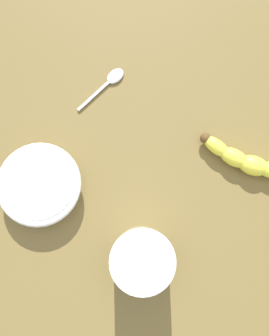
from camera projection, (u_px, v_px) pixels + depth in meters
wooden_tabletop at (161, 151)px, 59.31cm from camera, size 120.00×120.00×3.00cm
banana at (254, 162)px, 55.69cm from camera, size 15.98×14.35×3.45cm
smoothie_glass at (142, 257)px, 49.89cm from camera, size 9.40×9.40×10.58cm
ceramic_bowl at (40, 185)px, 54.42cm from camera, size 14.18×14.18×3.94cm
teaspoon at (113, 79)px, 59.52cm from camera, size 10.95×5.47×0.80cm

